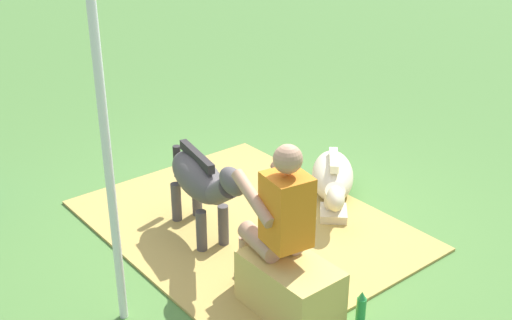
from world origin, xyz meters
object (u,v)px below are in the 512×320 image
Objects in this scene: hay_bale at (290,288)px; soda_bottle at (361,308)px; pony_standing at (202,181)px; pony_lying at (333,179)px; person_seated at (278,217)px; tent_pole_left at (108,167)px.

hay_bale is 2.68× the size of soda_bottle.
pony_standing is 4.91× the size of soda_bottle.
hay_bale reaches higher than soda_bottle.
pony_lying reaches higher than soda_bottle.
person_seated reaches higher than hay_bale.
pony_standing is 1.16× the size of pony_lying.
person_seated reaches higher than soda_bottle.
hay_bale is 0.52m from person_seated.
pony_lying is (1.07, -1.51, -0.02)m from hay_bale.
pony_standing is 0.56× the size of tent_pole_left.
person_seated reaches higher than pony_lying.
pony_lying is at bearing -54.70° from hay_bale.
pony_standing reaches higher than soda_bottle.
hay_bale is 0.52m from soda_bottle.
person_seated is (0.16, -0.02, 0.50)m from hay_bale.
hay_bale is at bearing 173.35° from person_seated.
hay_bale is 0.56× the size of person_seated.
person_seated is 1.08m from pony_standing.
hay_bale is 1.54m from tent_pole_left.
pony_lying is at bearing -39.09° from soda_bottle.
hay_bale is 1.28m from pony_standing.
soda_bottle is at bearing -172.89° from pony_standing.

